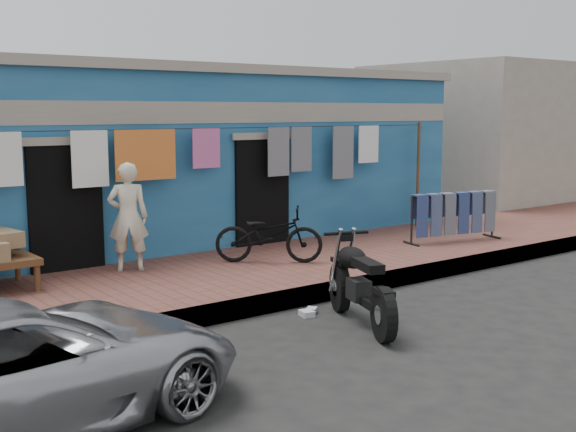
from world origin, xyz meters
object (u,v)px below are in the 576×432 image
(car, at_px, (9,367))
(jeans_rack, at_px, (453,216))
(seated_person, at_px, (128,217))
(bicycle, at_px, (269,228))
(motorcycle, at_px, (360,282))

(car, relative_size, jeans_rack, 2.10)
(seated_person, bearing_deg, jeans_rack, -168.49)
(seated_person, distance_m, bicycle, 2.13)
(seated_person, xyz_separation_m, bicycle, (1.96, -0.78, -0.27))
(seated_person, relative_size, motorcycle, 0.90)
(motorcycle, bearing_deg, jeans_rack, 46.52)
(seated_person, relative_size, bicycle, 0.97)
(car, distance_m, motorcycle, 4.30)
(car, xyz_separation_m, bicycle, (4.84, 3.22, 0.21))
(bicycle, distance_m, jeans_rack, 3.77)
(seated_person, relative_size, jeans_rack, 0.83)
(car, height_order, bicycle, bicycle)
(motorcycle, relative_size, jeans_rack, 0.92)
(car, xyz_separation_m, motorcycle, (4.27, 0.52, -0.03))
(car, xyz_separation_m, jeans_rack, (8.58, 2.74, 0.13))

